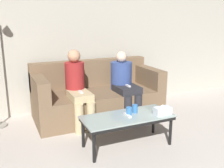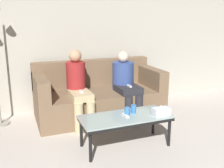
# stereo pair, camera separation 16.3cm
# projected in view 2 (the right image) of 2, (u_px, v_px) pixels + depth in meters

# --- Properties ---
(wall_back) EXTENTS (12.00, 0.06, 2.60)m
(wall_back) POSITION_uv_depth(u_px,v_px,m) (88.00, 36.00, 4.67)
(wall_back) COLOR #B7B2A3
(wall_back) RESTS_ON ground_plane
(couch) EXTENTS (2.07, 0.95, 0.91)m
(couch) POSITION_uv_depth(u_px,v_px,m) (98.00, 96.00, 4.42)
(couch) COLOR brown
(couch) RESTS_ON ground_plane
(coffee_table) EXTENTS (1.16, 0.50, 0.41)m
(coffee_table) POSITION_uv_depth(u_px,v_px,m) (125.00, 119.00, 3.32)
(coffee_table) COLOR #8C9E99
(coffee_table) RESTS_ON ground_plane
(cup_near_left) EXTENTS (0.07, 0.07, 0.11)m
(cup_near_left) POSITION_uv_depth(u_px,v_px,m) (133.00, 109.00, 3.41)
(cup_near_left) COLOR #3372BF
(cup_near_left) RESTS_ON coffee_table
(cup_near_right) EXTENTS (0.07, 0.07, 0.11)m
(cup_near_right) POSITION_uv_depth(u_px,v_px,m) (127.00, 111.00, 3.33)
(cup_near_right) COLOR #3372BF
(cup_near_right) RESTS_ON coffee_table
(tissue_box) EXTENTS (0.22, 0.12, 0.13)m
(tissue_box) POSITION_uv_depth(u_px,v_px,m) (161.00, 111.00, 3.33)
(tissue_box) COLOR silver
(tissue_box) RESTS_ON coffee_table
(game_remote) EXTENTS (0.04, 0.15, 0.02)m
(game_remote) POSITION_uv_depth(u_px,v_px,m) (126.00, 115.00, 3.31)
(game_remote) COLOR white
(game_remote) RESTS_ON coffee_table
(seated_person_left_end) EXTENTS (0.31, 0.69, 1.15)m
(seated_person_left_end) POSITION_uv_depth(u_px,v_px,m) (78.00, 86.00, 4.00)
(seated_person_left_end) COLOR tan
(seated_person_left_end) RESTS_ON ground_plane
(seated_person_mid_left) EXTENTS (0.35, 0.67, 1.09)m
(seated_person_mid_left) POSITION_uv_depth(u_px,v_px,m) (125.00, 82.00, 4.31)
(seated_person_mid_left) COLOR #28282D
(seated_person_mid_left) RESTS_ON ground_plane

